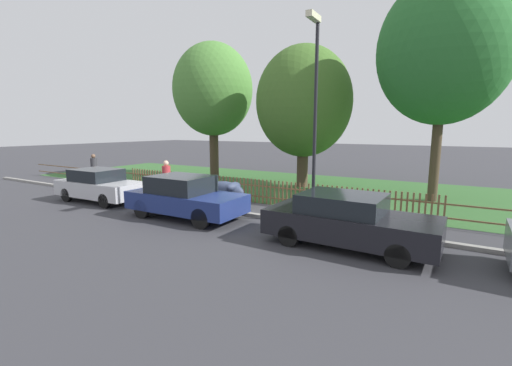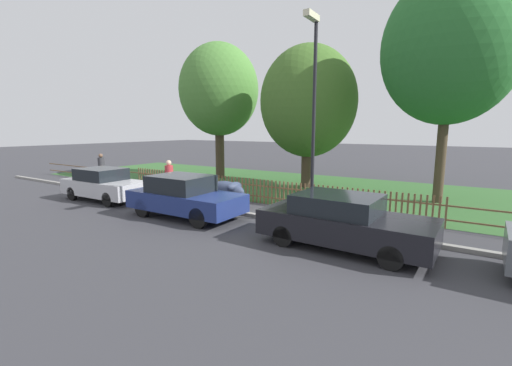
# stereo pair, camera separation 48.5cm
# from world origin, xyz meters

# --- Properties ---
(ground_plane) EXTENTS (120.00, 120.00, 0.00)m
(ground_plane) POSITION_xyz_m (0.00, 0.00, 0.00)
(ground_plane) COLOR #38383D
(kerb_stone) EXTENTS (33.28, 0.20, 0.12)m
(kerb_stone) POSITION_xyz_m (0.00, 0.10, 0.06)
(kerb_stone) COLOR gray
(kerb_stone) RESTS_ON ground
(grass_strip) EXTENTS (33.28, 9.50, 0.01)m
(grass_strip) POSITION_xyz_m (0.00, 6.88, 0.01)
(grass_strip) COLOR #33602D
(grass_strip) RESTS_ON ground
(park_fence) EXTENTS (33.28, 0.05, 1.01)m
(park_fence) POSITION_xyz_m (0.00, 2.14, 0.51)
(park_fence) COLOR brown
(park_fence) RESTS_ON ground
(parked_car_silver_hatchback) EXTENTS (4.01, 1.77, 1.39)m
(parked_car_silver_hatchback) POSITION_xyz_m (-5.58, -1.02, 0.70)
(parked_car_silver_hatchback) COLOR #BCBCC1
(parked_car_silver_hatchback) RESTS_ON ground
(parked_car_black_saloon) EXTENTS (4.21, 1.85, 1.47)m
(parked_car_black_saloon) POSITION_xyz_m (-0.59, -1.21, 0.74)
(parked_car_black_saloon) COLOR navy
(parked_car_black_saloon) RESTS_ON ground
(parked_car_navy_estate) EXTENTS (4.42, 1.94, 1.39)m
(parked_car_navy_estate) POSITION_xyz_m (5.13, -1.24, 0.70)
(parked_car_navy_estate) COLOR black
(parked_car_navy_estate) RESTS_ON ground
(covered_motorcycle) EXTENTS (1.89, 0.81, 1.03)m
(covered_motorcycle) POSITION_xyz_m (-0.31, 0.86, 0.63)
(covered_motorcycle) COLOR black
(covered_motorcycle) RESTS_ON ground
(tree_nearest_kerb) EXTENTS (4.86, 4.86, 8.23)m
(tree_nearest_kerb) POSITION_xyz_m (-5.74, 7.17, 5.41)
(tree_nearest_kerb) COLOR #473828
(tree_nearest_kerb) RESTS_ON ground
(tree_behind_motorcycle) EXTENTS (4.97, 4.97, 7.33)m
(tree_behind_motorcycle) POSITION_xyz_m (0.35, 6.93, 4.45)
(tree_behind_motorcycle) COLOR #473828
(tree_behind_motorcycle) RESTS_ON ground
(tree_mid_park) EXTENTS (5.21, 5.21, 9.23)m
(tree_mid_park) POSITION_xyz_m (6.65, 6.32, 6.21)
(tree_mid_park) COLOR #473828
(tree_mid_park) RESTS_ON ground
(pedestrian_near_fence) EXTENTS (0.42, 0.42, 1.71)m
(pedestrian_near_fence) POSITION_xyz_m (-9.75, 1.58, 0.97)
(pedestrian_near_fence) COLOR #7F6B51
(pedestrian_near_fence) RESTS_ON ground
(pedestrian_by_lamp) EXTENTS (0.47, 0.47, 1.75)m
(pedestrian_by_lamp) POSITION_xyz_m (-3.19, 0.52, 0.99)
(pedestrian_by_lamp) COLOR slate
(pedestrian_by_lamp) RESTS_ON ground
(street_lamp) EXTENTS (0.20, 0.79, 6.45)m
(street_lamp) POSITION_xyz_m (3.49, 0.38, 3.99)
(street_lamp) COLOR black
(street_lamp) RESTS_ON ground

